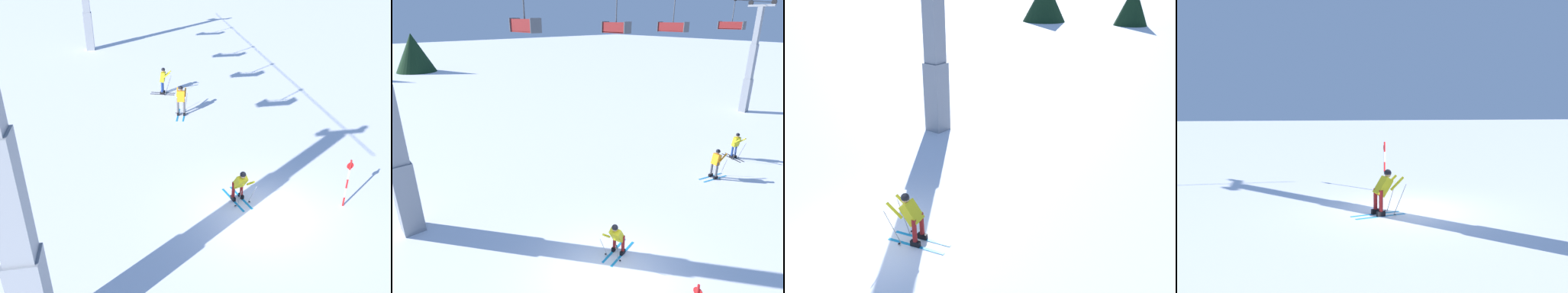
% 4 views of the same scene
% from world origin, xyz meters
% --- Properties ---
extents(ground_plane, '(260.00, 260.00, 0.00)m').
position_xyz_m(ground_plane, '(0.00, 0.00, 0.00)').
color(ground_plane, white).
extents(skier_carving_main, '(1.82, 1.02, 1.63)m').
position_xyz_m(skier_carving_main, '(0.90, 0.62, 0.86)').
color(skier_carving_main, '#198CCC').
rests_on(skier_carving_main, ground_plane).
extents(lift_tower_near, '(0.84, 2.70, 10.10)m').
position_xyz_m(lift_tower_near, '(-4.70, 7.49, 4.16)').
color(lift_tower_near, gray).
rests_on(lift_tower_near, ground_plane).
extents(lift_tower_far, '(0.67, 2.43, 10.10)m').
position_xyz_m(lift_tower_far, '(25.32, 7.49, 4.24)').
color(lift_tower_far, gray).
rests_on(lift_tower_far, ground_plane).
extents(chairlift_seat_nearest, '(0.61, 1.94, 2.01)m').
position_xyz_m(chairlift_seat_nearest, '(1.42, 7.49, 8.31)').
color(chairlift_seat_nearest, black).
extents(chairlift_seat_second, '(0.61, 1.85, 2.20)m').
position_xyz_m(chairlift_seat_second, '(7.29, 7.49, 8.14)').
color(chairlift_seat_second, black).
extents(chairlift_seat_middle, '(0.61, 2.16, 2.26)m').
position_xyz_m(chairlift_seat_middle, '(12.59, 7.49, 8.07)').
color(chairlift_seat_middle, black).
extents(chairlift_seat_fourth, '(0.61, 2.13, 2.27)m').
position_xyz_m(chairlift_seat_fourth, '(20.43, 7.49, 8.06)').
color(chairlift_seat_fourth, black).
extents(skier_distant_uphill, '(0.90, 1.64, 1.79)m').
position_xyz_m(skier_distant_uphill, '(13.52, 2.36, 1.03)').
color(skier_distant_uphill, black).
rests_on(skier_distant_uphill, ground_plane).
extents(skier_distant_downhill, '(1.85, 0.88, 1.79)m').
position_xyz_m(skier_distant_downhill, '(9.93, 1.70, 1.03)').
color(skier_distant_downhill, '#198CCC').
rests_on(skier_distant_downhill, ground_plane).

